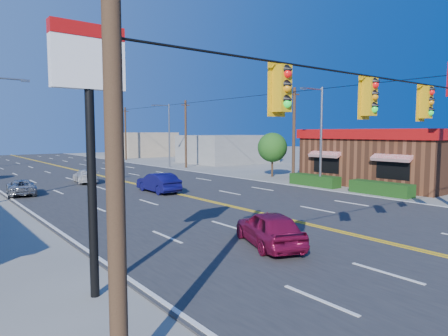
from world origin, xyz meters
TOP-DOWN VIEW (x-y plane):
  - ground at (0.00, 0.00)m, footprint 160.00×160.00m
  - road at (0.00, 20.00)m, footprint 20.00×120.00m
  - signal_span at (-0.12, 0.00)m, footprint 24.32×0.34m
  - kfc at (19.90, 12.00)m, footprint 16.30×12.40m
  - pizza_hut_sign at (-11.00, 4.00)m, footprint 1.90×0.30m
  - streetlight_se at (10.79, 14.00)m, footprint 2.55×0.25m
  - streetlight_ne at (10.79, 38.00)m, footprint 2.55×0.25m
  - utility_pole_near at (12.20, 18.00)m, footprint 0.28×0.28m
  - utility_pole_mid at (12.20, 36.00)m, footprint 0.28×0.28m
  - utility_pole_far at (12.20, 54.00)m, footprint 0.28×0.28m
  - tree_kfc_rear at (13.50, 22.00)m, footprint 2.94×2.94m
  - bld_east_mid at (22.00, 40.00)m, footprint 12.00×10.00m
  - bld_east_far at (19.00, 62.00)m, footprint 10.00×10.00m
  - car_magenta at (-4.02, 4.44)m, footprint 2.99×4.37m
  - car_blue at (-0.70, 19.41)m, footprint 1.54×4.33m
  - car_white at (-3.07, 28.20)m, footprint 2.21×4.24m
  - car_silver at (-8.91, 24.24)m, footprint 2.30×4.08m

SIDE VIEW (x-z plane):
  - ground at x=0.00m, z-range 0.00..0.00m
  - road at x=0.00m, z-range 0.00..0.06m
  - car_silver at x=-8.91m, z-range 0.00..1.08m
  - car_white at x=-3.07m, z-range 0.00..1.17m
  - car_magenta at x=-4.02m, z-range 0.00..1.38m
  - car_blue at x=-0.70m, z-range 0.00..1.42m
  - bld_east_mid at x=22.00m, z-range 0.00..4.00m
  - bld_east_far at x=19.00m, z-range 0.00..4.40m
  - kfc at x=19.90m, z-range 0.03..4.73m
  - tree_kfc_rear at x=13.50m, z-range 0.73..5.14m
  - utility_pole_near at x=12.20m, z-range 0.00..8.40m
  - utility_pole_mid at x=12.20m, z-range 0.00..8.40m
  - utility_pole_far at x=12.20m, z-range 0.00..8.40m
  - streetlight_se at x=10.79m, z-range 0.51..8.51m
  - streetlight_ne at x=10.79m, z-range 0.51..8.51m
  - signal_span at x=-0.12m, z-range 0.39..9.39m
  - pizza_hut_sign at x=-11.00m, z-range 1.76..8.61m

